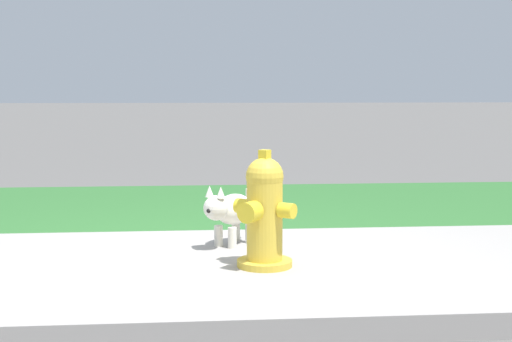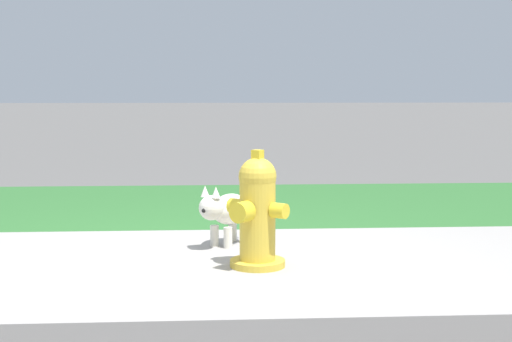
{
  "view_description": "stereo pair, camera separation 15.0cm",
  "coord_description": "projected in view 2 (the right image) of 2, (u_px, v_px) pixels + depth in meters",
  "views": [
    {
      "loc": [
        -0.01,
        -4.12,
        1.05
      ],
      "look_at": [
        0.49,
        1.63,
        0.4
      ],
      "focal_mm": 50.0,
      "sensor_mm": 36.0,
      "label": 1
    },
    {
      "loc": [
        0.14,
        -4.13,
        1.05
      ],
      "look_at": [
        0.49,
        1.63,
        0.4
      ],
      "focal_mm": 50.0,
      "sensor_mm": 36.0,
      "label": 2
    }
  ],
  "objects": [
    {
      "name": "fire_hydrant_mid_block",
      "position": [
        257.0,
        212.0,
        4.2
      ],
      "size": [
        0.37,
        0.37,
        0.71
      ],
      "rotation": [
        0.0,
        0.0,
        2.49
      ],
      "color": "gold",
      "rests_on": "ground"
    },
    {
      "name": "street_curb",
      "position": [
        181.0,
        329.0,
        2.98
      ],
      "size": [
        18.0,
        0.16,
        0.12
      ],
      "primitive_type": "cube",
      "color": "#9E9993",
      "rests_on": "ground"
    },
    {
      "name": "ground_plane",
      "position": [
        190.0,
        269.0,
        4.21
      ],
      "size": [
        120.0,
        120.0,
        0.0
      ],
      "primitive_type": "plane",
      "color": "#5B5956"
    },
    {
      "name": "small_white_dog",
      "position": [
        226.0,
        211.0,
        4.79
      ],
      "size": [
        0.39,
        0.43,
        0.43
      ],
      "rotation": [
        0.0,
        0.0,
        4.04
      ],
      "color": "silver",
      "rests_on": "ground"
    },
    {
      "name": "sidewalk_pavement",
      "position": [
        190.0,
        269.0,
        4.21
      ],
      "size": [
        18.0,
        2.3,
        0.01
      ],
      "primitive_type": "cube",
      "color": "#9E9993",
      "rests_on": "ground"
    },
    {
      "name": "grass_verge",
      "position": [
        198.0,
        204.0,
        6.65
      ],
      "size": [
        18.0,
        2.62,
        0.01
      ],
      "primitive_type": "cube",
      "color": "#2D662D",
      "rests_on": "ground"
    }
  ]
}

